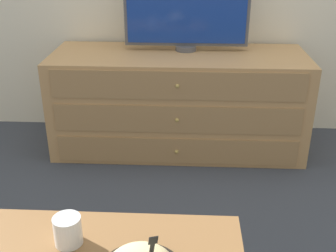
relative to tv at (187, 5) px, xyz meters
The scene contains 4 objects.
ground_plane 0.95m from the tv, 66.19° to the left, with size 12.00×12.00×0.00m, color #383D47.
dresser 0.61m from the tv, 115.52° to the right, with size 1.59×0.59×0.63m.
tv is the anchor object (origin of this frame).
drink_cup 1.71m from the tv, 101.79° to the right, with size 0.09×0.09×0.09m.
Camera 1 is at (-0.08, -2.86, 1.34)m, focal length 45.00 mm.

